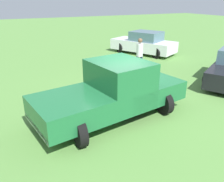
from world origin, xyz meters
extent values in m
plane|color=#54843D|center=(0.00, 0.00, 0.00)|extent=(80.00, 80.00, 0.00)
cylinder|color=black|center=(1.79, -2.30, 0.36)|extent=(0.73, 0.22, 0.73)
cylinder|color=black|center=(0.28, -2.55, 0.36)|extent=(0.73, 0.22, 0.73)
cylinder|color=black|center=(1.30, 0.74, 0.36)|extent=(0.73, 0.22, 0.73)
cylinder|color=black|center=(-0.21, 0.50, 0.36)|extent=(0.73, 0.22, 0.73)
cube|color=#1E6638|center=(1.02, -2.33, 0.70)|extent=(2.12, 2.19, 0.64)
cube|color=#1E6638|center=(0.74, -0.62, 1.08)|extent=(2.06, 1.81, 1.40)
cube|color=slate|center=(0.74, -0.62, 1.52)|extent=(1.87, 1.56, 0.48)
cube|color=#1E6638|center=(0.59, 0.33, 0.68)|extent=(2.18, 2.57, 0.60)
cube|color=silver|center=(1.16, -3.22, 0.44)|extent=(1.76, 0.40, 0.16)
cylinder|color=black|center=(0.35, 3.85, 0.33)|extent=(0.66, 0.20, 0.66)
cylinder|color=black|center=(-1.17, 6.53, 0.33)|extent=(0.66, 0.20, 0.66)
cylinder|color=black|center=(-7.43, 3.77, 0.34)|extent=(0.68, 0.20, 0.68)
cylinder|color=black|center=(-8.09, 5.09, 0.34)|extent=(0.68, 0.20, 0.68)
cylinder|color=black|center=(-4.90, 5.02, 0.34)|extent=(0.68, 0.20, 0.68)
cylinder|color=black|center=(-5.55, 6.35, 0.34)|extent=(0.68, 0.20, 0.68)
cube|color=white|center=(-6.49, 5.06, 0.54)|extent=(4.61, 3.46, 0.68)
cube|color=slate|center=(-6.30, 5.15, 1.18)|extent=(2.37, 2.21, 0.60)
cylinder|color=navy|center=(-2.95, 2.38, 0.41)|extent=(0.14, 0.14, 0.83)
cylinder|color=navy|center=(-2.91, 2.57, 0.41)|extent=(0.14, 0.14, 0.83)
cylinder|color=silver|center=(-2.93, 2.47, 1.14)|extent=(0.37, 0.37, 0.62)
sphere|color=brown|center=(-2.93, 2.47, 1.60)|extent=(0.22, 0.22, 0.22)
camera|label=1|loc=(6.64, -3.80, 3.54)|focal=37.08mm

